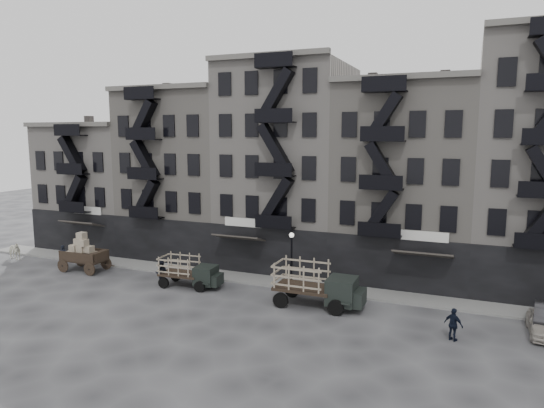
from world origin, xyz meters
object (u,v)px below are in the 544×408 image
at_px(horse, 13,251).
at_px(pedestrian_mid, 161,273).
at_px(stake_truck_east, 316,282).
at_px(pedestrian_west, 63,256).
at_px(wagon, 83,249).
at_px(stake_truck_west, 189,269).
at_px(policeman, 454,325).
at_px(car_east, 543,324).

distance_m(horse, pedestrian_mid, 16.96).
bearing_deg(pedestrian_mid, horse, -29.28).
height_order(stake_truck_east, pedestrian_west, stake_truck_east).
bearing_deg(stake_truck_east, horse, 177.52).
bearing_deg(horse, wagon, -82.94).
distance_m(horse, pedestrian_west, 5.79).
height_order(stake_truck_east, pedestrian_mid, stake_truck_east).
relative_size(stake_truck_east, pedestrian_mid, 3.15).
bearing_deg(stake_truck_east, stake_truck_west, 177.55).
bearing_deg(stake_truck_east, pedestrian_mid, -179.61).
relative_size(pedestrian_west, policeman, 0.97).
bearing_deg(pedestrian_west, car_east, -18.08).
bearing_deg(policeman, pedestrian_mid, 21.92).
relative_size(horse, wagon, 0.50).
height_order(wagon, stake_truck_west, wagon).
height_order(stake_truck_east, car_east, stake_truck_east).
relative_size(horse, stake_truck_west, 0.40).
bearing_deg(stake_truck_east, pedestrian_west, 176.61).
bearing_deg(wagon, stake_truck_east, -2.80).
relative_size(wagon, policeman, 2.08).
distance_m(horse, car_east, 42.33).
xyz_separation_m(wagon, pedestrian_mid, (8.36, -0.87, -0.91)).
distance_m(stake_truck_west, policeman, 18.82).
height_order(stake_truck_west, car_east, stake_truck_west).
height_order(pedestrian_mid, policeman, pedestrian_mid).
bearing_deg(car_east, stake_truck_west, 179.88).
bearing_deg(stake_truck_west, stake_truck_east, -6.17).
xyz_separation_m(stake_truck_east, pedestrian_mid, (-12.09, -0.15, -0.75)).
relative_size(stake_truck_east, car_east, 1.57).
bearing_deg(pedestrian_west, stake_truck_east, -19.89).
relative_size(pedestrian_west, pedestrian_mid, 0.95).
height_order(horse, stake_truck_west, stake_truck_west).
distance_m(pedestrian_west, policeman, 32.04).
bearing_deg(car_east, pedestrian_mid, -178.96).
xyz_separation_m(car_east, pedestrian_mid, (-25.41, -0.59, 0.30)).
bearing_deg(pedestrian_west, stake_truck_west, -20.59).
height_order(pedestrian_west, pedestrian_mid, pedestrian_mid).
xyz_separation_m(stake_truck_east, pedestrian_west, (-23.22, 1.24, -0.80)).
xyz_separation_m(wagon, policeman, (29.08, -2.99, -0.93)).
bearing_deg(wagon, horse, 176.69).
xyz_separation_m(stake_truck_east, car_east, (13.32, 0.44, -1.05)).
bearing_deg(pedestrian_west, wagon, -27.63).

